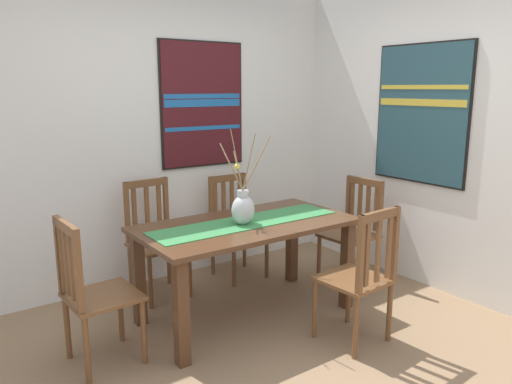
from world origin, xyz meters
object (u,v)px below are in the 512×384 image
object	(u,v)px
dining_table	(247,238)
centerpiece_vase	(243,207)
chair_3	(236,224)
chair_2	(360,276)
painting_on_back_wall	(202,105)
chair_1	(353,230)
chair_0	(92,291)
chair_4	(155,238)
painting_on_side_wall	(421,114)

from	to	relation	value
dining_table	centerpiece_vase	xyz separation A→B (m)	(-0.05, -0.03, 0.25)
chair_3	chair_2	bearing A→B (deg)	-90.40
dining_table	chair_3	size ratio (longest dim) A/B	1.73
centerpiece_vase	painting_on_back_wall	size ratio (longest dim) A/B	0.62
dining_table	chair_1	bearing A→B (deg)	0.19
centerpiece_vase	chair_0	size ratio (longest dim) A/B	0.73
centerpiece_vase	chair_4	xyz separation A→B (m)	(-0.34, 0.82, -0.38)
chair_0	chair_3	distance (m)	1.74
chair_0	chair_2	world-z (taller)	chair_2
dining_table	chair_3	bearing A→B (deg)	62.44
chair_3	painting_on_back_wall	size ratio (longest dim) A/B	0.82
chair_3	chair_4	size ratio (longest dim) A/B	0.96
centerpiece_vase	chair_2	xyz separation A→B (m)	(0.44, -0.75, -0.38)
chair_4	painting_on_back_wall	distance (m)	1.30
chair_3	dining_table	bearing A→B (deg)	-117.56
chair_1	chair_2	size ratio (longest dim) A/B	0.97
chair_1	painting_on_side_wall	world-z (taller)	painting_on_side_wall
chair_0	centerpiece_vase	bearing A→B (deg)	-1.11
centerpiece_vase	chair_0	distance (m)	1.17
centerpiece_vase	painting_on_back_wall	bearing A→B (deg)	74.47
chair_1	chair_3	size ratio (longest dim) A/B	1.01
painting_on_back_wall	painting_on_side_wall	world-z (taller)	painting_on_back_wall
painting_on_side_wall	dining_table	bearing A→B (deg)	170.42
chair_3	chair_0	bearing A→B (deg)	-153.61
chair_1	chair_3	xyz separation A→B (m)	(-0.76, 0.76, -0.00)
chair_2	painting_on_side_wall	size ratio (longest dim) A/B	0.81
chair_0	chair_1	distance (m)	2.32
dining_table	chair_2	size ratio (longest dim) A/B	1.67
chair_2	chair_4	bearing A→B (deg)	116.41
dining_table	chair_4	xyz separation A→B (m)	(-0.39, 0.78, -0.13)
chair_1	chair_2	bearing A→B (deg)	-134.14
dining_table	chair_2	bearing A→B (deg)	-63.75
painting_on_back_wall	chair_0	bearing A→B (deg)	-142.27
centerpiece_vase	chair_3	size ratio (longest dim) A/B	0.76
dining_table	chair_0	bearing A→B (deg)	-179.41
chair_2	dining_table	bearing A→B (deg)	116.25
chair_0	painting_on_side_wall	bearing A→B (deg)	-5.38
centerpiece_vase	chair_1	bearing A→B (deg)	1.77
chair_3	chair_4	world-z (taller)	chair_4
chair_0	painting_on_side_wall	world-z (taller)	painting_on_side_wall
painting_on_side_wall	centerpiece_vase	bearing A→B (deg)	171.84
centerpiece_vase	painting_on_back_wall	distance (m)	1.36
chair_0	chair_4	distance (m)	1.11
chair_1	dining_table	bearing A→B (deg)	-179.81
chair_1	painting_on_back_wall	distance (m)	1.78
chair_1	painting_on_side_wall	bearing A→B (deg)	-30.37
centerpiece_vase	chair_3	xyz separation A→B (m)	(0.45, 0.80, -0.39)
centerpiece_vase	chair_4	bearing A→B (deg)	112.43
centerpiece_vase	painting_on_side_wall	distance (m)	1.81
painting_on_back_wall	painting_on_side_wall	size ratio (longest dim) A/B	0.96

